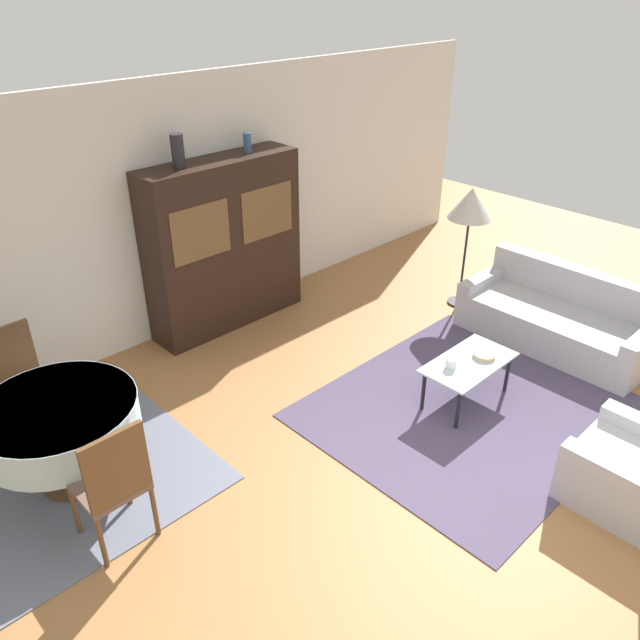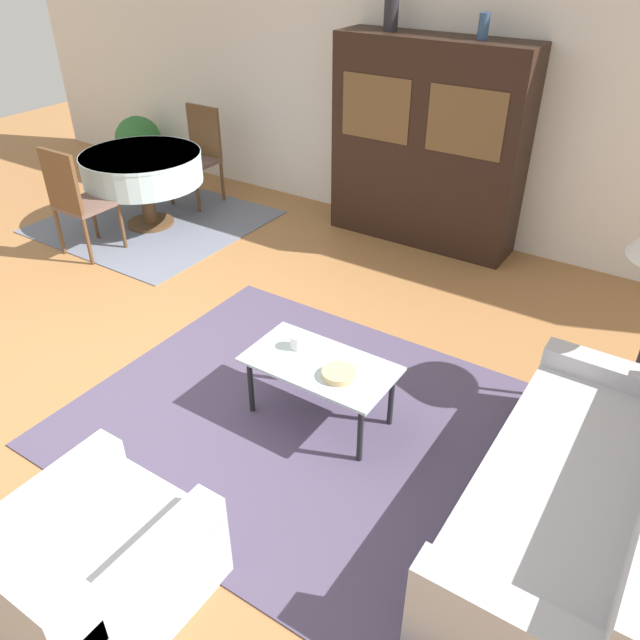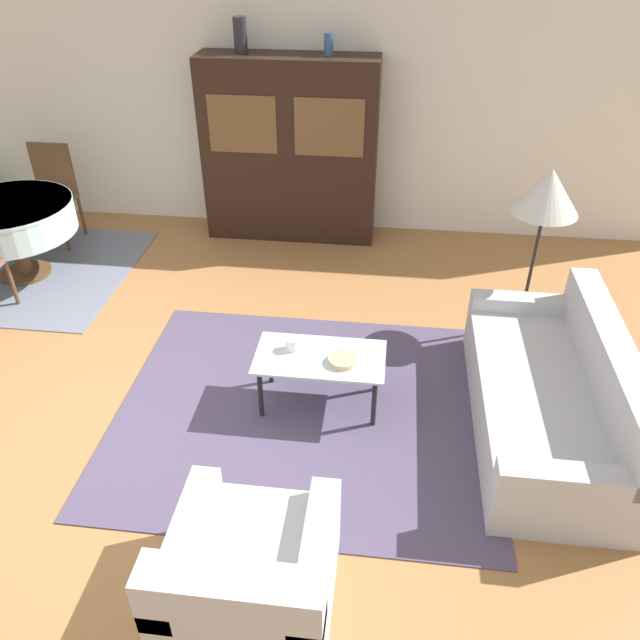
% 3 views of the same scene
% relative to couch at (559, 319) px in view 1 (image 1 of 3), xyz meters
% --- Properties ---
extents(ground_plane, '(14.00, 14.00, 0.00)m').
position_rel_couch_xyz_m(ground_plane, '(-2.91, -0.48, -0.27)').
color(ground_plane, '#9E6B3D').
extents(wall_back, '(10.00, 0.06, 2.70)m').
position_rel_couch_xyz_m(wall_back, '(-2.91, 3.15, 1.08)').
color(wall_back, silver).
rests_on(wall_back, ground_plane).
extents(area_rug, '(2.73, 2.36, 0.01)m').
position_rel_couch_xyz_m(area_rug, '(-1.73, -0.03, -0.27)').
color(area_rug, '#4C425B').
rests_on(area_rug, ground_plane).
extents(dining_rug, '(2.05, 1.97, 0.01)m').
position_rel_couch_xyz_m(dining_rug, '(-4.80, 1.67, -0.27)').
color(dining_rug, slate).
rests_on(dining_rug, ground_plane).
extents(couch, '(0.92, 1.98, 0.77)m').
position_rel_couch_xyz_m(couch, '(0.00, 0.00, 0.00)').
color(couch, '#B2B2B7').
rests_on(couch, ground_plane).
extents(coffee_table, '(0.93, 0.50, 0.43)m').
position_rel_couch_xyz_m(coffee_table, '(-1.63, 0.06, 0.12)').
color(coffee_table, black).
rests_on(coffee_table, area_rug).
extents(display_cabinet, '(1.80, 0.48, 1.88)m').
position_rel_couch_xyz_m(display_cabinet, '(-2.29, 2.86, 0.67)').
color(display_cabinet, black).
rests_on(display_cabinet, ground_plane).
extents(dining_table, '(1.19, 1.19, 0.75)m').
position_rel_couch_xyz_m(dining_table, '(-4.78, 1.61, 0.34)').
color(dining_table, brown).
rests_on(dining_table, dining_rug).
extents(dining_chair_near, '(0.44, 0.44, 1.02)m').
position_rel_couch_xyz_m(dining_chair_near, '(-4.78, 0.78, 0.30)').
color(dining_chair_near, brown).
rests_on(dining_chair_near, dining_rug).
extents(dining_chair_far, '(0.44, 0.44, 1.02)m').
position_rel_couch_xyz_m(dining_chair_far, '(-4.78, 2.43, 0.30)').
color(dining_chair_far, brown).
rests_on(dining_chair_far, dining_rug).
extents(floor_lamp, '(0.52, 0.52, 1.45)m').
position_rel_couch_xyz_m(floor_lamp, '(-0.02, 1.25, 0.97)').
color(floor_lamp, black).
rests_on(floor_lamp, ground_plane).
extents(cup, '(0.10, 0.10, 0.09)m').
position_rel_couch_xyz_m(cup, '(-1.84, 0.12, 0.21)').
color(cup, white).
rests_on(cup, coffee_table).
extents(bowl, '(0.21, 0.21, 0.04)m').
position_rel_couch_xyz_m(bowl, '(-1.47, 0.01, 0.19)').
color(bowl, tan).
rests_on(bowl, coffee_table).
extents(vase_tall, '(0.13, 0.13, 0.33)m').
position_rel_couch_xyz_m(vase_tall, '(-2.74, 2.86, 1.77)').
color(vase_tall, '#232328').
rests_on(vase_tall, display_cabinet).
extents(vase_short, '(0.09, 0.09, 0.20)m').
position_rel_couch_xyz_m(vase_short, '(-1.89, 2.86, 1.71)').
color(vase_short, '#33517A').
rests_on(vase_short, display_cabinet).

